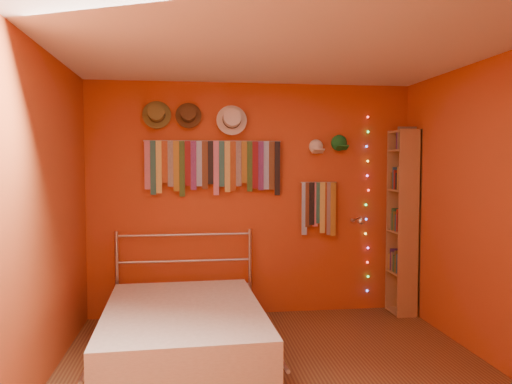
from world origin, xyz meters
name	(u,v)px	position (x,y,z in m)	size (l,w,h in m)	color
ground	(282,382)	(0.00, 0.00, 0.00)	(3.50, 3.50, 0.00)	#5A301E
back_wall	(252,199)	(0.00, 1.75, 1.25)	(3.50, 0.02, 2.50)	#A2371A
right_wall	(502,213)	(1.75, 0.00, 1.25)	(0.02, 3.50, 2.50)	#A2371A
left_wall	(33,220)	(-1.75, 0.00, 1.25)	(0.02, 3.50, 2.50)	#A2371A
ceiling	(283,44)	(0.00, 0.00, 2.50)	(3.50, 3.50, 0.02)	white
tie_rack	(214,164)	(-0.42, 1.68, 1.63)	(1.45, 0.03, 0.59)	#B5B5BA
small_tie_rack	(319,206)	(0.73, 1.68, 1.18)	(0.40, 0.03, 0.59)	#B5B5BA
fedora_olive	(157,114)	(-1.01, 1.65, 2.15)	(0.29, 0.16, 0.29)	brown
fedora_brown	(188,114)	(-0.68, 1.66, 2.15)	(0.27, 0.15, 0.27)	#49321A
fedora_white	(232,119)	(-0.23, 1.65, 2.11)	(0.32, 0.18, 0.32)	silver
cap_white	(316,147)	(0.69, 1.70, 1.82)	(0.17, 0.21, 0.17)	white
cap_green	(339,143)	(0.95, 1.70, 1.86)	(0.18, 0.22, 0.18)	#1A752C
fairy_lights	(367,205)	(1.28, 1.71, 1.18)	(0.06, 0.02, 1.96)	#FF3333
reading_lamp	(360,221)	(1.12, 1.50, 1.03)	(0.08, 0.33, 0.10)	#B5B5BA
bookshelf	(406,221)	(1.66, 1.53, 1.02)	(0.25, 0.34, 2.00)	#A76C4B
bed	(184,329)	(-0.73, 0.66, 0.22)	(1.49, 1.97, 0.94)	#B5B5BA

